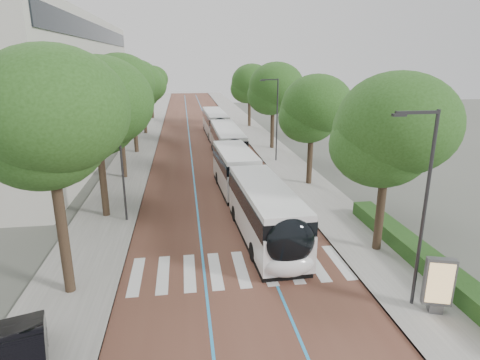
# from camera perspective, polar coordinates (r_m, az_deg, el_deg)

# --- Properties ---
(ground) EXTENTS (160.00, 160.00, 0.00)m
(ground) POSITION_cam_1_polar(r_m,az_deg,el_deg) (19.20, -0.04, -14.03)
(ground) COLOR #51544C
(ground) RESTS_ON ground
(road) EXTENTS (11.00, 140.00, 0.02)m
(road) POSITION_cam_1_polar(r_m,az_deg,el_deg) (57.23, -5.69, 6.77)
(road) COLOR brown
(road) RESTS_ON ground
(sidewalk_left) EXTENTS (4.00, 140.00, 0.12)m
(sidewalk_left) POSITION_cam_1_polar(r_m,az_deg,el_deg) (57.41, -13.24, 6.49)
(sidewalk_left) COLOR gray
(sidewalk_left) RESTS_ON ground
(sidewalk_right) EXTENTS (4.00, 140.00, 0.12)m
(sidewalk_right) POSITION_cam_1_polar(r_m,az_deg,el_deg) (58.01, 1.78, 7.03)
(sidewalk_right) COLOR gray
(sidewalk_right) RESTS_ON ground
(kerb_left) EXTENTS (0.20, 140.00, 0.14)m
(kerb_left) POSITION_cam_1_polar(r_m,az_deg,el_deg) (57.27, -11.33, 6.59)
(kerb_left) COLOR gray
(kerb_left) RESTS_ON ground
(kerb_right) EXTENTS (0.20, 140.00, 0.14)m
(kerb_right) POSITION_cam_1_polar(r_m,az_deg,el_deg) (57.72, -0.09, 6.99)
(kerb_right) COLOR gray
(kerb_right) RESTS_ON ground
(zebra_crossing) EXTENTS (10.55, 3.60, 0.01)m
(zebra_crossing) POSITION_cam_1_polar(r_m,az_deg,el_deg) (20.07, 0.13, -12.48)
(zebra_crossing) COLOR silver
(zebra_crossing) RESTS_ON ground
(lane_line_left) EXTENTS (0.12, 126.00, 0.01)m
(lane_line_left) POSITION_cam_1_polar(r_m,az_deg,el_deg) (57.19, -7.30, 6.72)
(lane_line_left) COLOR #2991D1
(lane_line_left) RESTS_ON road
(lane_line_right) EXTENTS (0.12, 126.00, 0.01)m
(lane_line_right) POSITION_cam_1_polar(r_m,az_deg,el_deg) (57.32, -4.08, 6.84)
(lane_line_right) COLOR #2991D1
(lane_line_right) RESTS_ON road
(office_building) EXTENTS (18.11, 40.00, 14.00)m
(office_building) POSITION_cam_1_polar(r_m,az_deg,el_deg) (47.63, -29.81, 11.18)
(office_building) COLOR #AFACA2
(office_building) RESTS_ON ground
(hedge) EXTENTS (1.20, 14.00, 0.80)m
(hedge) POSITION_cam_1_polar(r_m,az_deg,el_deg) (21.99, 24.54, -9.92)
(hedge) COLOR #1B4016
(hedge) RESTS_ON sidewalk_right
(streetlight_near) EXTENTS (1.82, 0.20, 8.00)m
(streetlight_near) POSITION_cam_1_polar(r_m,az_deg,el_deg) (16.81, 24.48, -2.14)
(streetlight_near) COLOR #2F2F31
(streetlight_near) RESTS_ON sidewalk_right
(streetlight_far) EXTENTS (1.82, 0.20, 8.00)m
(streetlight_far) POSITION_cam_1_polar(r_m,az_deg,el_deg) (39.68, 5.05, 9.42)
(streetlight_far) COLOR #2F2F31
(streetlight_far) RESTS_ON sidewalk_right
(lamp_post_left) EXTENTS (0.14, 0.14, 8.00)m
(lamp_post_left) POSITION_cam_1_polar(r_m,az_deg,el_deg) (25.28, -16.52, 3.00)
(lamp_post_left) COLOR #2F2F31
(lamp_post_left) RESTS_ON sidewalk_left
(trees_left) EXTENTS (6.43, 60.56, 9.87)m
(trees_left) POSITION_cam_1_polar(r_m,az_deg,el_deg) (39.77, -15.90, 11.71)
(trees_left) COLOR black
(trees_left) RESTS_ON ground
(trees_right) EXTENTS (6.00, 47.97, 9.06)m
(trees_right) POSITION_cam_1_polar(r_m,az_deg,el_deg) (40.50, 6.38, 11.52)
(trees_right) COLOR black
(trees_right) RESTS_ON ground
(lead_bus) EXTENTS (3.37, 18.49, 3.20)m
(lead_bus) POSITION_cam_1_polar(r_m,az_deg,el_deg) (25.93, 1.49, -1.69)
(lead_bus) COLOR black
(lead_bus) RESTS_ON ground
(bus_queued_0) EXTENTS (2.60, 12.41, 3.20)m
(bus_queued_0) POSITION_cam_1_polar(r_m,az_deg,el_deg) (41.07, -1.80, 5.20)
(bus_queued_0) COLOR white
(bus_queued_0) RESTS_ON ground
(bus_queued_1) EXTENTS (2.77, 12.45, 3.20)m
(bus_queued_1) POSITION_cam_1_polar(r_m,az_deg,el_deg) (54.21, -3.50, 8.00)
(bus_queued_1) COLOR white
(bus_queued_1) RESTS_ON ground
(ad_panel) EXTENTS (1.16, 0.64, 2.34)m
(ad_panel) POSITION_cam_1_polar(r_m,az_deg,el_deg) (18.08, 26.40, -13.14)
(ad_panel) COLOR #59595B
(ad_panel) RESTS_ON sidewalk_right
(parked_car) EXTENTS (2.67, 4.38, 1.36)m
(parked_car) POSITION_cam_1_polar(r_m,az_deg,el_deg) (15.47, -28.60, -21.27)
(parked_car) COLOR black
(parked_car) RESTS_ON sidewalk_left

